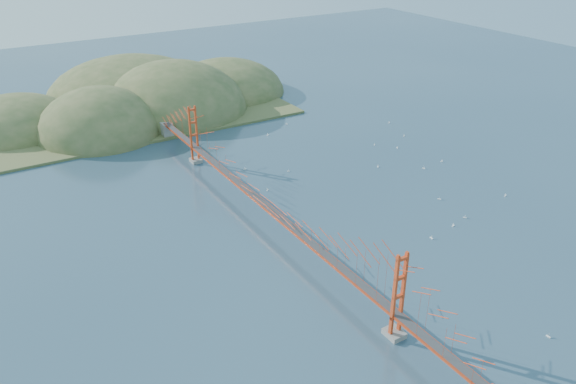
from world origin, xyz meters
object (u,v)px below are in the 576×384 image
sailboat_0 (432,238)px  sailboat_2 (453,225)px  bridge (269,187)px  sailboat_1 (439,199)px

sailboat_0 → sailboat_2: bearing=9.2°
bridge → sailboat_1: (30.08, -7.45, -6.85)m
bridge → sailboat_1: size_ratio=134.42×
sailboat_0 → sailboat_2: sailboat_0 is taller
bridge → sailboat_1: bridge is taller
sailboat_0 → sailboat_2: (5.62, 0.91, -0.01)m
sailboat_0 → sailboat_1: bearing=40.2°
sailboat_1 → sailboat_2: bearing=-121.3°
bridge → sailboat_1: bearing=-13.9°
sailboat_0 → bridge: bearing=140.3°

